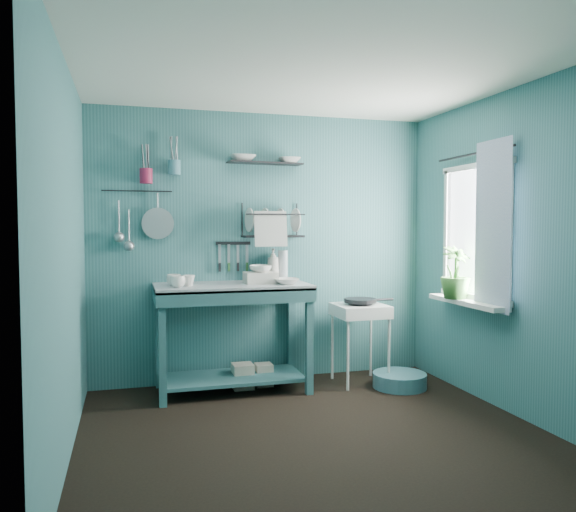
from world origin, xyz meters
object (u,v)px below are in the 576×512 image
object	(u,v)px
utensil_cup_magenta	(146,176)
utensil_cup_teal	(174,168)
wash_tub	(261,278)
colander	(158,223)
frying_pan	(360,300)
hotplate_stand	(360,344)
mug_mid	(189,281)
mug_right	(174,280)
soap_bottle	(273,265)
potted_plant	(455,272)
storage_tin_large	(243,376)
water_bottle	(283,265)
dish_rack	(273,220)
storage_tin_small	(264,375)
floor_basin	(400,380)
work_counter	(232,338)
mug_left	(178,282)

from	to	relation	value
utensil_cup_magenta	utensil_cup_teal	bearing A→B (deg)	0.00
wash_tub	colander	distance (m)	1.03
frying_pan	hotplate_stand	bearing A→B (deg)	0.00
mug_mid	mug_right	xyz separation A→B (m)	(-0.12, 0.06, 0.00)
wash_tub	frying_pan	xyz separation A→B (m)	(0.93, -0.05, -0.23)
soap_bottle	utensil_cup_magenta	distance (m)	1.38
utensil_cup_magenta	potted_plant	world-z (taller)	utensil_cup_magenta
utensil_cup_teal	storage_tin_large	distance (m)	1.95
water_bottle	dish_rack	world-z (taller)	dish_rack
colander	storage_tin_large	size ratio (longest dim) A/B	1.27
water_bottle	storage_tin_small	world-z (taller)	water_bottle
mug_mid	storage_tin_large	size ratio (longest dim) A/B	0.45
utensil_cup_magenta	utensil_cup_teal	size ratio (longest dim) A/B	1.00
floor_basin	work_counter	bearing A→B (deg)	168.02
mug_left	hotplate_stand	distance (m)	1.78
wash_tub	floor_basin	distance (m)	1.56
work_counter	frying_pan	xyz separation A→B (m)	(1.18, -0.07, 0.29)
mug_left	mug_mid	xyz separation A→B (m)	(0.10, 0.10, -0.00)
soap_bottle	hotplate_stand	distance (m)	1.09
work_counter	hotplate_stand	size ratio (longest dim) A/B	1.83
colander	potted_plant	world-z (taller)	colander
mug_left	mug_mid	world-z (taller)	mug_left
mug_left	potted_plant	world-z (taller)	potted_plant
soap_bottle	frying_pan	distance (m)	0.87
frying_pan	colander	bearing A→B (deg)	169.00
wash_tub	dish_rack	bearing A→B (deg)	52.66
soap_bottle	storage_tin_small	xyz separation A→B (m)	(-0.12, -0.12, -0.99)
mug_left	utensil_cup_teal	bearing A→B (deg)	88.31
hotplate_stand	storage_tin_small	bearing A→B (deg)	-177.96
frying_pan	dish_rack	world-z (taller)	dish_rack
mug_mid	storage_tin_large	bearing A→B (deg)	12.91
hotplate_stand	potted_plant	world-z (taller)	potted_plant
mug_mid	colander	xyz separation A→B (m)	(-0.23, 0.34, 0.48)
work_counter	potted_plant	bearing A→B (deg)	-24.31
wash_tub	dish_rack	world-z (taller)	dish_rack
mug_mid	mug_right	world-z (taller)	mug_right
hotplate_stand	potted_plant	size ratio (longest dim) A/B	1.62
mug_left	storage_tin_large	world-z (taller)	mug_left
dish_rack	floor_basin	world-z (taller)	dish_rack
mug_left	utensil_cup_magenta	distance (m)	1.01
water_bottle	colander	bearing A→B (deg)	177.06
work_counter	dish_rack	xyz separation A→B (m)	(0.42, 0.20, 1.03)
hotplate_stand	storage_tin_small	world-z (taller)	hotplate_stand
storage_tin_small	hotplate_stand	bearing A→B (deg)	-9.69
soap_bottle	storage_tin_small	distance (m)	1.01
soap_bottle	water_bottle	distance (m)	0.10
storage_tin_large	utensil_cup_teal	bearing A→B (deg)	160.75
mug_left	colander	world-z (taller)	colander
work_counter	utensil_cup_magenta	world-z (taller)	utensil_cup_magenta
mug_left	storage_tin_small	distance (m)	1.21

